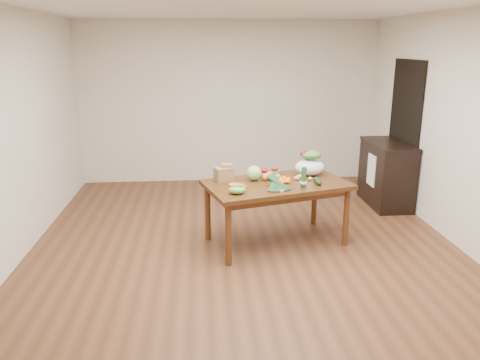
{
  "coord_description": "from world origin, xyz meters",
  "views": [
    {
      "loc": [
        -0.48,
        -4.95,
        2.3
      ],
      "look_at": [
        -0.07,
        0.0,
        0.86
      ],
      "focal_mm": 35.0,
      "sensor_mm": 36.0,
      "label": 1
    }
  ],
  "objects": [
    {
      "name": "avocado_b",
      "position": [
        0.84,
        0.16,
        0.79
      ],
      "size": [
        0.1,
        0.12,
        0.07
      ],
      "primitive_type": "ellipsoid",
      "rotation": [
        0.0,
        0.0,
        0.3
      ],
      "color": "black",
      "rests_on": "dining_table"
    },
    {
      "name": "potato_b",
      "position": [
        0.64,
        0.3,
        0.77
      ],
      "size": [
        0.05,
        0.04,
        0.04
      ],
      "primitive_type": "ellipsoid",
      "color": "tan",
      "rests_on": "dining_table"
    },
    {
      "name": "potato_d",
      "position": [
        0.67,
        0.4,
        0.77
      ],
      "size": [
        0.05,
        0.04,
        0.04
      ],
      "primitive_type": "ellipsoid",
      "color": "tan",
      "rests_on": "dining_table"
    },
    {
      "name": "strawberry_basket_a",
      "position": [
        0.27,
        0.46,
        0.79
      ],
      "size": [
        0.12,
        0.12,
        0.09
      ],
      "primitive_type": null,
      "rotation": [
        0.0,
        0.0,
        0.28
      ],
      "color": "#AE0B0F",
      "rests_on": "dining_table"
    },
    {
      "name": "orange_b",
      "position": [
        0.32,
        0.38,
        0.8
      ],
      "size": [
        0.09,
        0.09,
        0.09
      ],
      "primitive_type": "sphere",
      "color": "#F95B0F",
      "rests_on": "dining_table"
    },
    {
      "name": "room_walls",
      "position": [
        0.0,
        0.0,
        1.35
      ],
      "size": [
        5.02,
        6.02,
        2.7
      ],
      "color": "silver",
      "rests_on": "floor"
    },
    {
      "name": "salad_bag",
      "position": [
        0.83,
        0.5,
        0.89
      ],
      "size": [
        0.43,
        0.36,
        0.28
      ],
      "primitive_type": null,
      "rotation": [
        0.0,
        0.0,
        0.28
      ],
      "color": "silver",
      "rests_on": "dining_table"
    },
    {
      "name": "orange_c",
      "position": [
        0.41,
        0.3,
        0.79
      ],
      "size": [
        0.08,
        0.08,
        0.08
      ],
      "primitive_type": "sphere",
      "color": "orange",
      "rests_on": "dining_table"
    },
    {
      "name": "cabinet",
      "position": [
        2.22,
        1.47,
        0.47
      ],
      "size": [
        0.52,
        1.02,
        0.94
      ],
      "primitive_type": "cube",
      "color": "black",
      "rests_on": "floor"
    },
    {
      "name": "orange_a",
      "position": [
        0.26,
        0.31,
        0.79
      ],
      "size": [
        0.09,
        0.09,
        0.09
      ],
      "primitive_type": "sphere",
      "color": "orange",
      "rests_on": "dining_table"
    },
    {
      "name": "potato_a",
      "position": [
        0.63,
        0.31,
        0.77
      ],
      "size": [
        0.05,
        0.05,
        0.05
      ],
      "primitive_type": "ellipsoid",
      "color": "tan",
      "rests_on": "dining_table"
    },
    {
      "name": "doorway_dark",
      "position": [
        2.48,
        1.6,
        1.05
      ],
      "size": [
        0.02,
        1.0,
        2.1
      ],
      "primitive_type": "cube",
      "color": "black",
      "rests_on": "floor"
    },
    {
      "name": "strawberry_basket_b",
      "position": [
        0.41,
        0.54,
        0.79
      ],
      "size": [
        0.12,
        0.12,
        0.09
      ],
      "primitive_type": null,
      "rotation": [
        0.0,
        0.0,
        0.28
      ],
      "color": "red",
      "rests_on": "dining_table"
    },
    {
      "name": "asparagus_bundle",
      "position": [
        0.64,
        -0.02,
        0.88
      ],
      "size": [
        0.11,
        0.13,
        0.26
      ],
      "primitive_type": null,
      "rotation": [
        0.15,
        0.0,
        0.28
      ],
      "color": "#4F843C",
      "rests_on": "dining_table"
    },
    {
      "name": "kale_bunch",
      "position": [
        0.35,
        -0.05,
        0.83
      ],
      "size": [
        0.42,
        0.47,
        0.16
      ],
      "primitive_type": null,
      "rotation": [
        0.0,
        0.0,
        0.28
      ],
      "color": "black",
      "rests_on": "dining_table"
    },
    {
      "name": "paper_bag",
      "position": [
        -0.23,
        0.35,
        0.85
      ],
      "size": [
        0.33,
        0.3,
        0.19
      ],
      "primitive_type": null,
      "rotation": [
        0.0,
        0.0,
        0.28
      ],
      "color": "olive",
      "rests_on": "dining_table"
    },
    {
      "name": "dish_towel",
      "position": [
        1.96,
        1.4,
        0.55
      ],
      "size": [
        0.02,
        0.28,
        0.45
      ],
      "primitive_type": "cube",
      "color": "white",
      "rests_on": "cabinet"
    },
    {
      "name": "floor",
      "position": [
        0.0,
        0.0,
        0.0
      ],
      "size": [
        6.0,
        6.0,
        0.0
      ],
      "primitive_type": "plane",
      "color": "brown",
      "rests_on": "ground"
    },
    {
      "name": "potato_c",
      "position": [
        0.7,
        0.37,
        0.78
      ],
      "size": [
        0.06,
        0.05,
        0.05
      ],
      "primitive_type": "ellipsoid",
      "color": "#CEBC76",
      "rests_on": "dining_table"
    },
    {
      "name": "ceiling",
      "position": [
        0.0,
        0.0,
        2.7
      ],
      "size": [
        5.0,
        6.0,
        0.02
      ],
      "primitive_type": "cube",
      "color": "white",
      "rests_on": "room_walls"
    },
    {
      "name": "carrots",
      "position": [
        -0.07,
        0.1,
        0.76
      ],
      "size": [
        0.27,
        0.27,
        0.03
      ],
      "primitive_type": null,
      "rotation": [
        0.0,
        0.0,
        0.28
      ],
      "color": "orange",
      "rests_on": "dining_table"
    },
    {
      "name": "mandarin_cluster",
      "position": [
        0.47,
        0.2,
        0.79
      ],
      "size": [
        0.22,
        0.22,
        0.09
      ],
      "primitive_type": null,
      "rotation": [
        0.0,
        0.0,
        0.28
      ],
      "color": "#ED5B0E",
      "rests_on": "dining_table"
    },
    {
      "name": "potato_e",
      "position": [
        0.79,
        0.27,
        0.77
      ],
      "size": [
        0.05,
        0.04,
        0.04
      ],
      "primitive_type": "ellipsoid",
      "color": "#CBBE75",
      "rests_on": "dining_table"
    },
    {
      "name": "cabbage",
      "position": [
        0.13,
        0.33,
        0.84
      ],
      "size": [
        0.18,
        0.18,
        0.18
      ],
      "primitive_type": "sphere",
      "color": "#A6C873",
      "rests_on": "dining_table"
    },
    {
      "name": "snap_pea_bag",
      "position": [
        -0.11,
        -0.17,
        0.79
      ],
      "size": [
        0.19,
        0.14,
        0.09
      ],
      "primitive_type": "ellipsoid",
      "color": "#5A9532",
      "rests_on": "dining_table"
    },
    {
      "name": "dining_table",
      "position": [
        0.38,
        0.22,
        0.38
      ],
      "size": [
        1.82,
        1.32,
        0.75
      ],
      "primitive_type": "cube",
      "rotation": [
        0.0,
        0.0,
        0.28
      ],
      "color": "#442910",
      "rests_on": "floor"
    },
    {
      "name": "avocado_a",
      "position": [
        0.84,
        0.08,
        0.78
      ],
      "size": [
        0.08,
        0.1,
        0.06
      ],
      "primitive_type": "ellipsoid",
      "rotation": [
        0.0,
        0.0,
        0.3
      ],
      "color": "black",
      "rests_on": "dining_table"
    }
  ]
}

